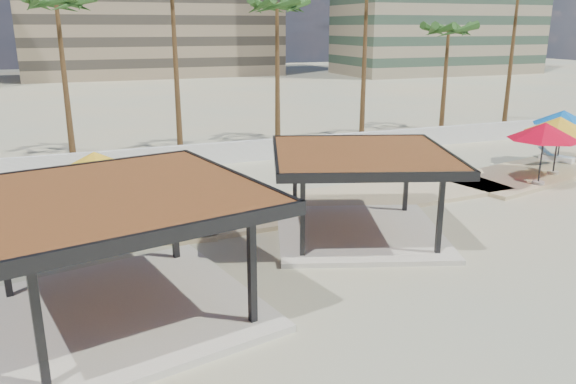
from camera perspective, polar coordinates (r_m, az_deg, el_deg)
name	(u,v)px	position (r m, az deg, el deg)	size (l,w,h in m)	color
ground	(387,271)	(18.10, 10.01, -7.95)	(200.00, 200.00, 0.00)	tan
promenade	(338,197)	(25.29, 5.11, -0.49)	(44.45, 7.97, 0.24)	#C6B284
boundary_wall	(242,151)	(32.01, -4.65, 4.13)	(56.00, 0.30, 1.20)	silver
pavilion_central	(361,186)	(20.43, 7.38, 0.65)	(7.88, 7.88, 3.16)	beige
pavilion_west	(120,242)	(15.13, -16.69, -4.87)	(8.20, 8.20, 3.48)	beige
umbrella_b	(95,160)	(23.81, -19.03, 3.10)	(2.76, 2.76, 2.43)	beige
umbrella_c	(545,131)	(28.82, 24.63, 5.62)	(3.51, 3.51, 2.96)	beige
umbrella_d	(563,117)	(34.51, 26.17, 6.81)	(4.01, 4.01, 2.84)	beige
umbrella_e	(560,125)	(31.24, 25.87, 6.16)	(3.67, 3.67, 2.93)	beige
lounger_b	(441,171)	(29.49, 15.29, 2.05)	(0.98, 2.10, 0.76)	silver
lounger_c	(556,158)	(34.86, 25.57, 3.16)	(1.36, 1.96, 0.71)	silver
palm_c	(57,9)	(32.16, -22.43, 16.79)	(3.00, 3.00, 9.43)	brown
palm_e	(277,12)	(34.50, -1.12, 17.86)	(3.00, 3.00, 9.42)	brown
palm_g	(449,34)	(40.02, 15.99, 15.22)	(3.00, 3.00, 8.06)	brown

